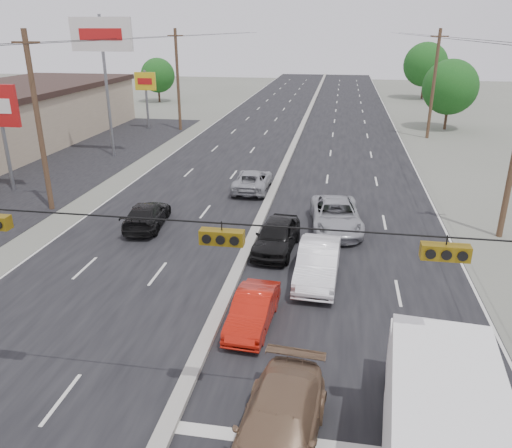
% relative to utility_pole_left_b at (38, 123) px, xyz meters
% --- Properties ---
extents(ground, '(200.00, 200.00, 0.00)m').
position_rel_utility_pole_left_b_xyz_m(ground, '(12.50, -15.00, -5.11)').
color(ground, '#606356').
rests_on(ground, ground).
extents(road_surface, '(20.00, 160.00, 0.02)m').
position_rel_utility_pole_left_b_xyz_m(road_surface, '(12.50, 15.00, -5.11)').
color(road_surface, black).
rests_on(road_surface, ground).
extents(center_median, '(0.50, 160.00, 0.20)m').
position_rel_utility_pole_left_b_xyz_m(center_median, '(12.50, 15.00, -5.01)').
color(center_median, gray).
rests_on(center_median, ground).
extents(parking_lot, '(10.00, 42.00, 0.02)m').
position_rel_utility_pole_left_b_xyz_m(parking_lot, '(-4.50, 10.00, -5.11)').
color(parking_lot, black).
rests_on(parking_lot, ground).
extents(utility_pole_left_b, '(1.60, 0.30, 10.00)m').
position_rel_utility_pole_left_b_xyz_m(utility_pole_left_b, '(0.00, 0.00, 0.00)').
color(utility_pole_left_b, '#422D1E').
rests_on(utility_pole_left_b, ground).
extents(utility_pole_left_c, '(1.60, 0.30, 10.00)m').
position_rel_utility_pole_left_b_xyz_m(utility_pole_left_c, '(0.00, 25.00, 0.00)').
color(utility_pole_left_c, '#422D1E').
rests_on(utility_pole_left_c, ground).
extents(utility_pole_right_c, '(1.60, 0.30, 10.00)m').
position_rel_utility_pole_left_b_xyz_m(utility_pole_right_c, '(25.00, 25.00, 0.00)').
color(utility_pole_right_c, '#422D1E').
rests_on(utility_pole_right_c, ground).
extents(traffic_signals, '(25.00, 0.30, 0.54)m').
position_rel_utility_pole_left_b_xyz_m(traffic_signals, '(13.90, -15.00, 0.39)').
color(traffic_signals, black).
rests_on(traffic_signals, ground).
extents(pole_sign_mid, '(2.60, 0.25, 7.00)m').
position_rel_utility_pole_left_b_xyz_m(pole_sign_mid, '(-4.50, 3.00, 0.01)').
color(pole_sign_mid, slate).
rests_on(pole_sign_mid, ground).
extents(pole_sign_billboard, '(5.00, 0.25, 11.00)m').
position_rel_utility_pole_left_b_xyz_m(pole_sign_billboard, '(-2.00, 13.00, 3.76)').
color(pole_sign_billboard, slate).
rests_on(pole_sign_billboard, ground).
extents(pole_sign_far, '(2.20, 0.25, 6.00)m').
position_rel_utility_pole_left_b_xyz_m(pole_sign_far, '(-3.50, 25.00, -0.70)').
color(pole_sign_far, slate).
rests_on(pole_sign_far, ground).
extents(tree_left_far, '(4.80, 4.80, 6.12)m').
position_rel_utility_pole_left_b_xyz_m(tree_left_far, '(-9.50, 45.00, -1.39)').
color(tree_left_far, '#382619').
rests_on(tree_left_far, ground).
extents(tree_right_mid, '(5.60, 5.60, 7.14)m').
position_rel_utility_pole_left_b_xyz_m(tree_right_mid, '(27.50, 30.00, -0.77)').
color(tree_right_mid, '#382619').
rests_on(tree_right_mid, ground).
extents(tree_right_far, '(6.40, 6.40, 8.16)m').
position_rel_utility_pole_left_b_xyz_m(tree_right_far, '(28.50, 55.00, -0.15)').
color(tree_right_far, '#382619').
rests_on(tree_right_far, ground).
extents(box_truck, '(2.83, 6.64, 3.28)m').
position_rel_utility_pole_left_b_xyz_m(box_truck, '(19.19, -15.86, -3.43)').
color(box_truck, black).
rests_on(box_truck, ground).
extents(tan_sedan, '(2.49, 5.18, 1.46)m').
position_rel_utility_pole_left_b_xyz_m(tan_sedan, '(15.50, -15.86, -4.38)').
color(tan_sedan, brown).
rests_on(tan_sedan, ground).
extents(red_sedan, '(1.55, 3.86, 1.25)m').
position_rel_utility_pole_left_b_xyz_m(red_sedan, '(13.90, -10.29, -4.48)').
color(red_sedan, '#B6170B').
rests_on(red_sedan, ground).
extents(queue_car_a, '(2.17, 4.60, 1.52)m').
position_rel_utility_pole_left_b_xyz_m(queue_car_a, '(13.90, -3.68, -4.35)').
color(queue_car_a, black).
rests_on(queue_car_a, ground).
extents(queue_car_b, '(1.84, 4.82, 1.57)m').
position_rel_utility_pole_left_b_xyz_m(queue_car_b, '(16.00, -6.36, -4.32)').
color(queue_car_b, white).
rests_on(queue_car_b, ground).
extents(queue_car_c, '(3.07, 5.71, 1.52)m').
position_rel_utility_pole_left_b_xyz_m(queue_car_c, '(16.63, -0.42, -4.34)').
color(queue_car_c, '#999BA1').
rests_on(queue_car_c, ground).
extents(oncoming_near, '(2.30, 4.67, 1.31)m').
position_rel_utility_pole_left_b_xyz_m(oncoming_near, '(6.63, -1.71, -4.45)').
color(oncoming_near, black).
rests_on(oncoming_near, ground).
extents(oncoming_far, '(2.31, 4.86, 1.34)m').
position_rel_utility_pole_left_b_xyz_m(oncoming_far, '(11.10, 5.60, -4.44)').
color(oncoming_far, '#95979C').
rests_on(oncoming_far, ground).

